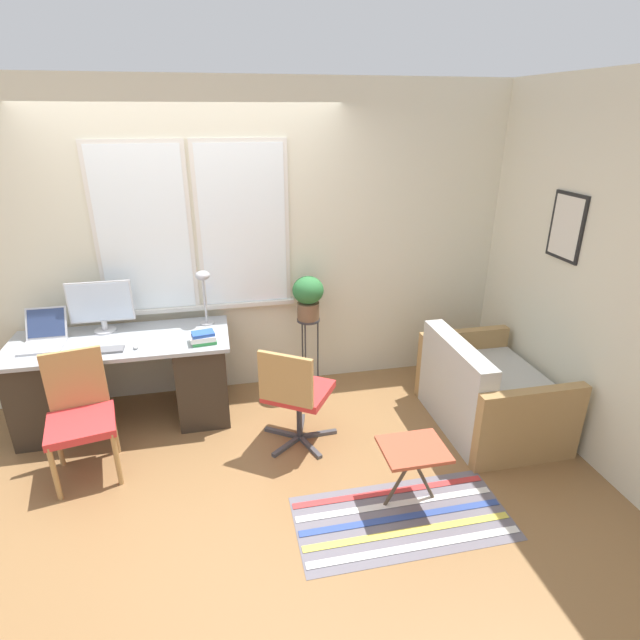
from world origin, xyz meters
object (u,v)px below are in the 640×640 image
plant_stand (308,332)px  desk_lamp (203,284)px  keyboard (98,351)px  office_chair_swivel (295,393)px  mouse (136,347)px  desk_chair_wooden (80,413)px  potted_plant (308,295)px  monitor (101,305)px  laptop (44,338)px  couch_loveseat (487,395)px  book_stack (203,338)px  folding_stool (413,453)px

plant_stand → desk_lamp: bearing=179.6°
keyboard → desk_lamp: bearing=25.7°
office_chair_swivel → mouse: bearing=12.7°
desk_chair_wooden → potted_plant: 2.01m
desk_lamp → monitor: bearing=179.3°
laptop → keyboard: 0.49m
keyboard → desk_chair_wooden: desk_chair_wooden is taller
desk_chair_wooden → office_chair_swivel: desk_chair_wooden is taller
laptop → monitor: 0.48m
keyboard → monitor: bearing=92.5°
mouse → desk_chair_wooden: desk_chair_wooden is taller
desk_chair_wooden → couch_loveseat: (3.11, -0.07, -0.20)m
book_stack → desk_chair_wooden: bearing=-154.6°
monitor → folding_stool: bearing=-37.7°
mouse → folding_stool: (1.80, -1.22, -0.36)m
desk_lamp → plant_stand: desk_lamp is taller
desk_lamp → couch_loveseat: bearing=-21.5°
keyboard → office_chair_swivel: bearing=-16.7°
desk_lamp → mouse: bearing=-144.2°
laptop → potted_plant: size_ratio=0.96×
desk_lamp → plant_stand: bearing=-0.4°
couch_loveseat → folding_stool: size_ratio=2.58×
plant_stand → monitor: bearing=179.5°
office_chair_swivel → folding_stool: (0.64, -0.79, -0.06)m
laptop → mouse: laptop is taller
laptop → desk_chair_wooden: laptop is taller
monitor → plant_stand: bearing=-0.5°
book_stack → office_chair_swivel: (0.66, -0.43, -0.33)m
book_stack → couch_loveseat: bearing=-12.2°
book_stack → couch_loveseat: (2.24, -0.48, -0.51)m
couch_loveseat → keyboard: bearing=80.9°
desk_lamp → couch_loveseat: desk_lamp is taller
laptop → couch_loveseat: size_ratio=0.33×
mouse → desk_chair_wooden: 0.62m
mouse → couch_loveseat: size_ratio=0.05×
plant_stand → laptop: bearing=-175.9°
laptop → plant_stand: 2.14m
monitor → desk_lamp: (0.82, -0.01, 0.13)m
book_stack → folding_stool: 1.82m
mouse → monitor: bearing=126.0°
keyboard → couch_loveseat: bearing=-9.1°
laptop → monitor: size_ratio=0.75×
desk_chair_wooden → couch_loveseat: bearing=-12.5°
office_chair_swivel → plant_stand: (0.26, 0.81, 0.13)m
mouse → folding_stool: size_ratio=0.14×
couch_loveseat → folding_stool: (-0.95, -0.74, 0.12)m
office_chair_swivel → plant_stand: size_ratio=1.20×
desk_chair_wooden → office_chair_swivel: size_ratio=1.04×
plant_stand → potted_plant: size_ratio=1.82×
mouse → office_chair_swivel: 1.28m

